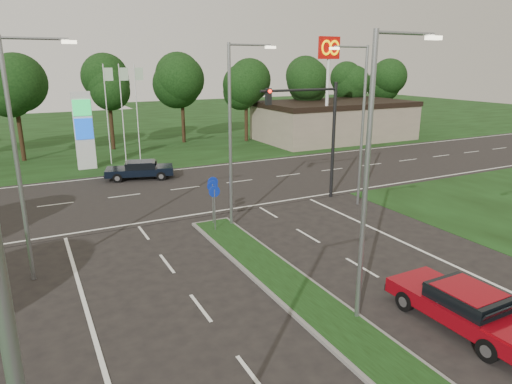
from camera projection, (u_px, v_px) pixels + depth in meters
name	position (u px, v px, depth m)	size (l,w,h in m)	color
verge_far	(97.00, 130.00, 56.52)	(160.00, 50.00, 0.02)	black
cross_road	(171.00, 190.00, 29.98)	(160.00, 12.00, 0.02)	black
median_kerb	(380.00, 359.00, 12.83)	(2.00, 26.00, 0.12)	slate
commercial_building	(334.00, 121.00, 49.34)	(16.00, 9.00, 4.00)	gray
streetlight_median_near	(372.00, 168.00, 13.61)	(2.53, 0.22, 9.00)	gray
streetlight_median_far	(234.00, 127.00, 22.17)	(2.53, 0.22, 9.00)	gray
streetlight_left_far	(21.00, 150.00, 16.39)	(2.53, 0.22, 9.00)	gray
streetlight_right_far	(360.00, 118.00, 25.59)	(2.53, 0.22, 9.00)	gray
traffic_signal	(316.00, 123.00, 26.71)	(5.10, 0.42, 7.00)	black
median_signs	(213.00, 194.00, 23.00)	(1.16, 1.76, 2.38)	gray
gas_pylon	(86.00, 128.00, 35.19)	(5.80, 1.26, 8.00)	silver
mcdonalds_sign	(329.00, 64.00, 42.50)	(2.20, 0.47, 10.40)	silver
treeline_far	(117.00, 77.00, 41.79)	(6.00, 6.00, 9.90)	black
red_sedan	(465.00, 306.00, 14.36)	(2.12, 4.88, 1.33)	maroon
navy_sedan	(140.00, 169.00, 32.75)	(5.02, 3.12, 1.29)	black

